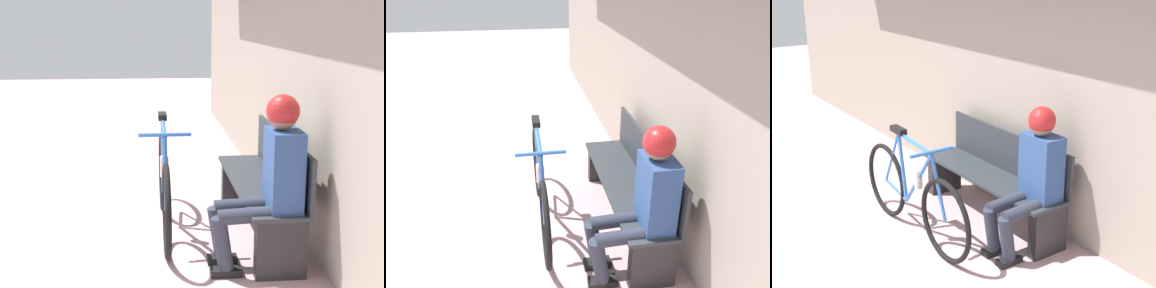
# 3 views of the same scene
# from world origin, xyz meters

# --- Properties ---
(storefront_wall) EXTENTS (12.00, 0.56, 3.20)m
(storefront_wall) POSITION_xyz_m (0.00, 2.74, 1.66)
(storefront_wall) COLOR #9E9384
(storefront_wall) RESTS_ON ground_plane
(park_bench_near) EXTENTS (1.71, 0.42, 0.85)m
(park_bench_near) POSITION_xyz_m (-0.12, 2.42, 0.40)
(park_bench_near) COLOR #2D3338
(park_bench_near) RESTS_ON ground_plane
(bicycle) EXTENTS (1.77, 0.40, 0.97)m
(bicycle) POSITION_xyz_m (-0.25, 1.60, 0.39)
(bicycle) COLOR black
(bicycle) RESTS_ON ground_plane
(person_seated) EXTENTS (0.34, 0.63, 1.26)m
(person_seated) POSITION_xyz_m (0.53, 2.31, 0.72)
(person_seated) COLOR #2D3342
(person_seated) RESTS_ON ground_plane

